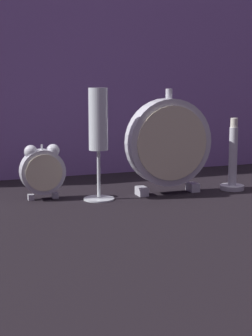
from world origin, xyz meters
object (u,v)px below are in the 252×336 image
alarm_clock_twin_bell (43,169)px  champagne_flute (98,129)px  mantel_clock_silver (169,143)px  brass_candlestick (233,166)px

alarm_clock_twin_bell → champagne_flute: 0.14m
alarm_clock_twin_bell → mantel_clock_silver: (0.26, -0.04, 0.05)m
mantel_clock_silver → brass_candlestick: mantel_clock_silver is taller
alarm_clock_twin_bell → champagne_flute: (0.11, -0.04, 0.08)m
mantel_clock_silver → alarm_clock_twin_bell: bearing=171.9°
mantel_clock_silver → champagne_flute: 0.16m
mantel_clock_silver → brass_candlestick: bearing=-5.2°
champagne_flute → brass_candlestick: (0.31, -0.01, -0.09)m
champagne_flute → brass_candlestick: size_ratio=1.43×
mantel_clock_silver → champagne_flute: champagne_flute is taller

